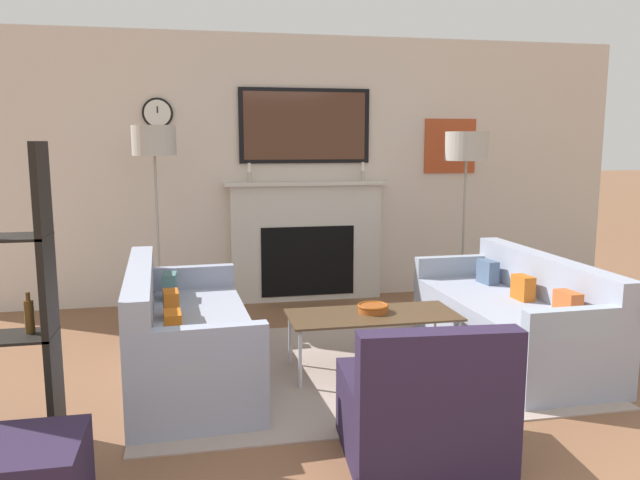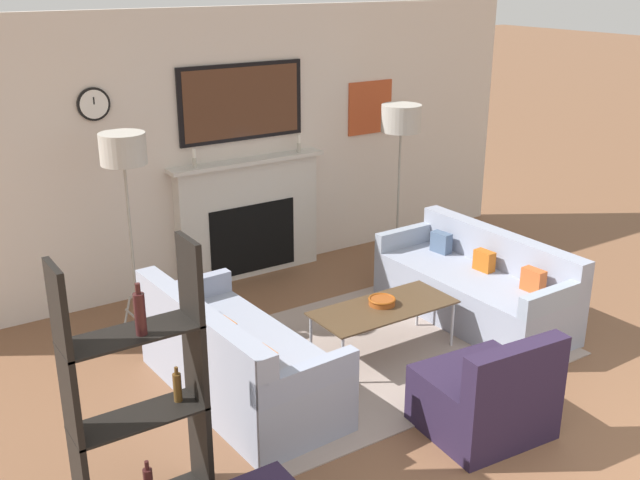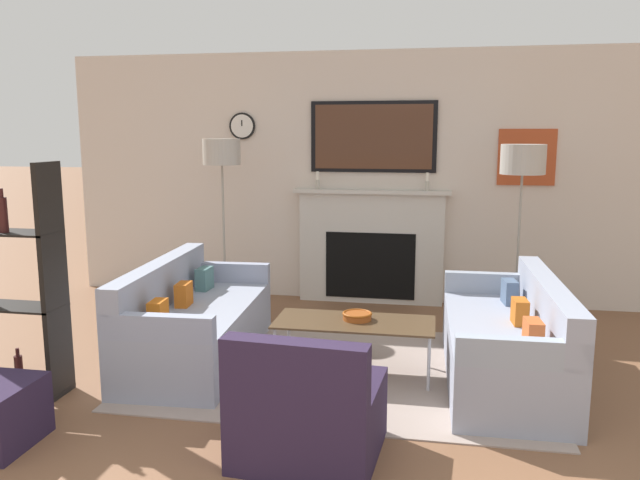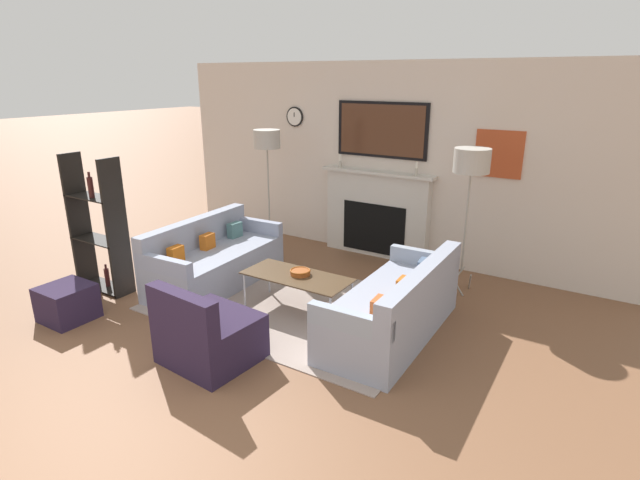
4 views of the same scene
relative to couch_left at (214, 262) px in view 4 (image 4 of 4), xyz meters
The scene contains 12 objects.
ground_plane 3.18m from the couch_left, 67.19° to the right, with size 60.00×60.00×0.00m, color brown.
fireplace_wall 2.65m from the couch_left, 60.19° to the left, with size 6.87×0.28×2.70m.
area_rug 1.26m from the couch_left, ahead, with size 3.07×2.12×0.01m.
couch_left is the anchor object (origin of this frame).
couch_right 2.46m from the couch_left, ahead, with size 0.82×1.91×0.78m.
armchair 1.82m from the couch_left, 48.00° to the right, with size 0.84×0.78×0.77m.
coffee_table 1.33m from the couch_left, ahead, with size 1.21×0.53×0.43m.
decorative_bowl 1.35m from the couch_left, ahead, with size 0.23×0.23×0.06m.
floor_lamp_left 1.97m from the couch_left, 99.06° to the left, with size 0.38×0.38×1.79m.
floor_lamp_right 3.30m from the couch_left, 28.14° to the left, with size 0.41×0.41×1.74m.
shelf_unit 1.40m from the couch_left, 140.88° to the right, with size 0.76×0.28×1.64m.
ottoman 1.69m from the couch_left, 112.69° to the right, with size 0.49×0.49×0.38m.
Camera 4 is at (3.00, -1.29, 2.50)m, focal length 28.00 mm.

